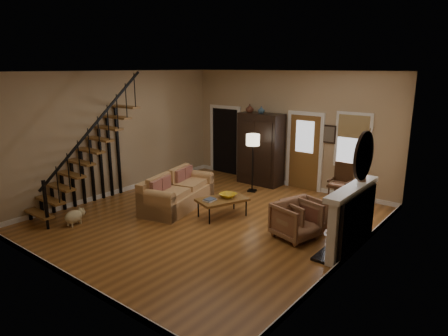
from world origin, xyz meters
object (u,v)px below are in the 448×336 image
Objects in this scene: floor_lamp at (252,163)px; side_chair at (340,183)px; armchair_right at (304,216)px; armoire at (261,149)px; sofa at (178,191)px; coffee_table at (222,207)px; armchair_left at (296,221)px.

floor_lamp is 1.59× the size of side_chair.
armoire is at bearing 66.68° from armchair_right.
floor_lamp is at bearing 57.80° from sofa.
coffee_table is 1.93m from armchair_right.
armchair_right is (1.89, 0.39, 0.13)m from coffee_table.
sofa is 2.84× the size of armchair_right.
armchair_right is at bearing -3.91° from sofa.
sofa is 2.13× the size of side_chair.
armchair_right is (3.16, 0.56, -0.06)m from sofa.
side_chair is (2.55, -0.20, -0.54)m from armoire.
armchair_right is (-0.04, 0.40, -0.02)m from armchair_left.
armchair_left is at bearing -39.45° from floor_lamp.
armoire is 2.61m from side_chair.
coffee_table is 1.39× the size of armchair_left.
armoire is at bearing 67.20° from sofa.
sofa is 1.92× the size of coffee_table.
side_chair is at bearing 56.41° from coffee_table.
armoire reaches higher than coffee_table.
armoire is 2.74× the size of armchair_right.
armchair_right is at bearing 11.66° from coffee_table.
floor_lamp is (0.72, 2.20, 0.41)m from sofa.
sofa reaches higher than armchair_right.
armchair_right is 0.75× the size of side_chair.
side_chair is (3.01, 2.80, 0.10)m from sofa.
sofa is at bearing 108.10° from armchair_left.
armchair_left is 0.50× the size of floor_lamp.
side_chair is at bearing 28.85° from sofa.
side_chair is (-0.14, 2.23, 0.16)m from armchair_right.
coffee_table is (0.81, -2.82, -0.83)m from armoire.
armoire reaches higher than armchair_left.
coffee_table is at bearing -6.19° from sofa.
armoire is at bearing 59.15° from armchair_left.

